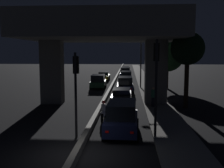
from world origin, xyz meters
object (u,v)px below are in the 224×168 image
object	(u,v)px
traffic_light_right_of_median	(156,72)
car_dark_blue_fifth	(125,73)
car_taxi_yellow_second_oncoming	(104,76)
car_dark_blue_third	(125,84)
motorcycle_white_filtering_near	(103,112)
car_black_sixth	(125,71)
car_dark_green_lead_oncoming	(98,81)
street_lamp	(138,56)
car_dark_blue_fourth	(126,77)
pedestrian_on_sidewalk	(153,97)
car_grey_second	(122,96)
car_dark_blue_lead	(122,117)
traffic_light_left_of_median	(76,80)

from	to	relation	value
traffic_light_right_of_median	car_dark_blue_fifth	world-z (taller)	traffic_light_right_of_median
car_dark_blue_fifth	car_taxi_yellow_second_oncoming	bearing A→B (deg)	138.57
traffic_light_right_of_median	car_dark_blue_fifth	bearing A→B (deg)	93.44
car_dark_blue_third	motorcycle_white_filtering_near	size ratio (longest dim) A/B	2.32
car_black_sixth	car_dark_green_lead_oncoming	bearing A→B (deg)	172.60
street_lamp	car_taxi_yellow_second_oncoming	bearing A→B (deg)	119.88
car_black_sixth	car_dark_green_lead_oncoming	world-z (taller)	car_black_sixth
car_dark_blue_fourth	car_dark_blue_fifth	bearing A→B (deg)	1.44
pedestrian_on_sidewalk	car_grey_second	bearing A→B (deg)	152.25
car_dark_green_lead_oncoming	pedestrian_on_sidewalk	size ratio (longest dim) A/B	2.46
traffic_light_right_of_median	motorcycle_white_filtering_near	world-z (taller)	traffic_light_right_of_median
car_dark_blue_fourth	car_dark_green_lead_oncoming	size ratio (longest dim) A/B	1.16
car_dark_blue_third	car_dark_green_lead_oncoming	world-z (taller)	car_dark_green_lead_oncoming
car_dark_blue_fifth	car_taxi_yellow_second_oncoming	xyz separation A→B (m)	(-3.66, -4.00, -0.30)
street_lamp	car_dark_blue_fourth	xyz separation A→B (m)	(-1.63, 4.77, -3.26)
car_dark_blue_lead	car_black_sixth	bearing A→B (deg)	2.41
traffic_light_left_of_median	car_dark_blue_third	xyz separation A→B (m)	(2.44, 17.69, -2.24)
car_taxi_yellow_second_oncoming	motorcycle_white_filtering_near	distance (m)	26.73
traffic_light_right_of_median	car_black_sixth	bearing A→B (deg)	93.11
car_grey_second	car_dark_blue_fourth	distance (m)	16.06
car_taxi_yellow_second_oncoming	motorcycle_white_filtering_near	xyz separation A→B (m)	(2.54, -26.61, -0.16)
car_dark_blue_third	car_dark_blue_fifth	world-z (taller)	car_dark_blue_fifth
car_dark_blue_fourth	car_taxi_yellow_second_oncoming	bearing A→B (deg)	38.64
traffic_light_right_of_median	car_dark_blue_fifth	xyz separation A→B (m)	(-2.06, 34.31, -2.60)
car_grey_second	car_dark_blue_fourth	size ratio (longest dim) A/B	1.01
car_black_sixth	motorcycle_white_filtering_near	xyz separation A→B (m)	(-0.99, -36.75, -0.37)
traffic_light_right_of_median	traffic_light_left_of_median	bearing A→B (deg)	179.91
traffic_light_right_of_median	car_dark_blue_third	size ratio (longest dim) A/B	1.17
car_dark_blue_lead	car_grey_second	bearing A→B (deg)	3.56
car_black_sixth	motorcycle_white_filtering_near	size ratio (longest dim) A/B	2.28
car_dark_blue_lead	car_dark_blue_fourth	xyz separation A→B (m)	(0.01, 24.76, 0.04)
car_grey_second	car_dark_blue_third	bearing A→B (deg)	-1.14
car_black_sixth	car_taxi_yellow_second_oncoming	distance (m)	10.74
car_dark_green_lead_oncoming	car_dark_blue_lead	bearing A→B (deg)	9.14
street_lamp	car_dark_blue_lead	world-z (taller)	street_lamp
car_black_sixth	car_taxi_yellow_second_oncoming	xyz separation A→B (m)	(-3.53, -10.14, -0.22)
car_dark_blue_fifth	car_dark_green_lead_oncoming	bearing A→B (deg)	167.30
car_dark_blue_third	car_black_sixth	distance (m)	22.76
street_lamp	pedestrian_on_sidewalk	world-z (taller)	street_lamp
traffic_light_left_of_median	car_dark_blue_fifth	size ratio (longest dim) A/B	0.98
car_dark_blue_fifth	car_dark_green_lead_oncoming	size ratio (longest dim) A/B	1.17
car_dark_blue_lead	car_dark_blue_third	size ratio (longest dim) A/B	0.88
car_grey_second	car_dark_blue_fifth	distance (m)	24.93
street_lamp	car_dark_blue_fifth	world-z (taller)	street_lamp
street_lamp	car_black_sixth	size ratio (longest dim) A/B	1.59
motorcycle_white_filtering_near	street_lamp	bearing A→B (deg)	-7.45
car_dark_blue_third	car_dark_green_lead_oncoming	size ratio (longest dim) A/B	1.12
traffic_light_left_of_median	car_grey_second	xyz separation A→B (m)	(2.24, 9.38, -2.43)
traffic_light_right_of_median	car_dark_blue_fourth	distance (m)	25.64
car_dark_blue_lead	car_taxi_yellow_second_oncoming	size ratio (longest dim) A/B	0.87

